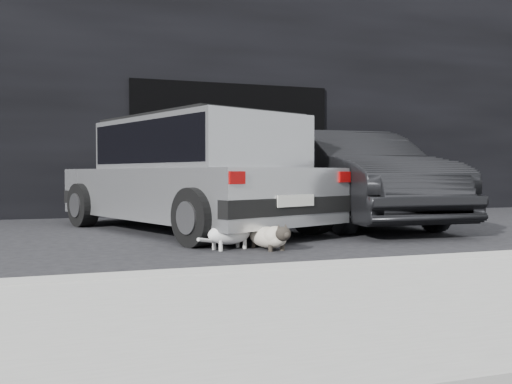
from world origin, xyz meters
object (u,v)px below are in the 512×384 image
object	(u,v)px
silver_hatchback	(193,169)
cat_white	(232,233)
second_car	(349,177)
cat_siamese	(270,237)

from	to	relation	value
silver_hatchback	cat_white	bearing A→B (deg)	-111.78
silver_hatchback	cat_white	distance (m)	2.08
second_car	cat_white	xyz separation A→B (m)	(-2.52, -2.10, -0.58)
cat_siamese	cat_white	xyz separation A→B (m)	(-0.37, 0.18, 0.04)
cat_siamese	second_car	bearing A→B (deg)	-145.67
silver_hatchback	cat_siamese	xyz separation A→B (m)	(0.40, -2.14, -0.74)
cat_siamese	cat_white	distance (m)	0.42
second_car	cat_siamese	world-z (taller)	second_car
silver_hatchback	cat_siamese	distance (m)	2.30
silver_hatchback	second_car	distance (m)	2.56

